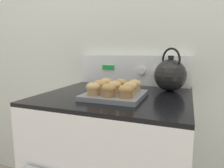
% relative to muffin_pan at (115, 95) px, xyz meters
% --- Properties ---
extents(wall_back, '(8.00, 0.05, 2.40)m').
position_rel_muffin_pan_xyz_m(wall_back, '(-0.02, 0.45, 0.29)').
color(wall_back, silver).
rests_on(wall_back, ground_plane).
extents(control_panel, '(0.74, 0.07, 0.20)m').
position_rel_muffin_pan_xyz_m(control_panel, '(-0.02, 0.40, 0.09)').
color(control_panel, white).
rests_on(control_panel, stove_range).
extents(muffin_pan, '(0.28, 0.28, 0.02)m').
position_rel_muffin_pan_xyz_m(muffin_pan, '(0.00, 0.00, 0.00)').
color(muffin_pan, slate).
rests_on(muffin_pan, stove_range).
extents(muffin_r0_c0, '(0.07, 0.07, 0.06)m').
position_rel_muffin_pan_xyz_m(muffin_r0_c0, '(-0.08, -0.08, 0.04)').
color(muffin_r0_c0, '#A37A4C').
rests_on(muffin_r0_c0, muffin_pan).
extents(muffin_r0_c1, '(0.07, 0.07, 0.06)m').
position_rel_muffin_pan_xyz_m(muffin_r0_c1, '(-0.00, -0.08, 0.04)').
color(muffin_r0_c1, olive).
rests_on(muffin_r0_c1, muffin_pan).
extents(muffin_r0_c2, '(0.07, 0.07, 0.06)m').
position_rel_muffin_pan_xyz_m(muffin_r0_c2, '(0.08, -0.08, 0.04)').
color(muffin_r0_c2, olive).
rests_on(muffin_r0_c2, muffin_pan).
extents(muffin_r1_c0, '(0.07, 0.07, 0.06)m').
position_rel_muffin_pan_xyz_m(muffin_r1_c0, '(-0.08, -0.00, 0.04)').
color(muffin_r1_c0, tan).
rests_on(muffin_r1_c0, muffin_pan).
extents(muffin_r1_c1, '(0.07, 0.07, 0.06)m').
position_rel_muffin_pan_xyz_m(muffin_r1_c1, '(-0.00, -0.00, 0.04)').
color(muffin_r1_c1, tan).
rests_on(muffin_r1_c1, muffin_pan).
extents(muffin_r1_c2, '(0.07, 0.07, 0.06)m').
position_rel_muffin_pan_xyz_m(muffin_r1_c2, '(0.08, -0.00, 0.04)').
color(muffin_r1_c2, tan).
rests_on(muffin_r1_c2, muffin_pan).
extents(muffin_r2_c0, '(0.07, 0.07, 0.06)m').
position_rel_muffin_pan_xyz_m(muffin_r2_c0, '(-0.08, 0.08, 0.04)').
color(muffin_r2_c0, olive).
rests_on(muffin_r2_c0, muffin_pan).
extents(muffin_r2_c1, '(0.07, 0.07, 0.06)m').
position_rel_muffin_pan_xyz_m(muffin_r2_c1, '(0.00, 0.08, 0.04)').
color(muffin_r2_c1, olive).
rests_on(muffin_r2_c1, muffin_pan).
extents(muffin_r2_c2, '(0.07, 0.07, 0.06)m').
position_rel_muffin_pan_xyz_m(muffin_r2_c2, '(0.08, 0.08, 0.04)').
color(muffin_r2_c2, tan).
rests_on(muffin_r2_c2, muffin_pan).
extents(tea_kettle, '(0.20, 0.19, 0.24)m').
position_rel_muffin_pan_xyz_m(tea_kettle, '(0.23, 0.26, 0.08)').
color(tea_kettle, black).
rests_on(tea_kettle, stove_range).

